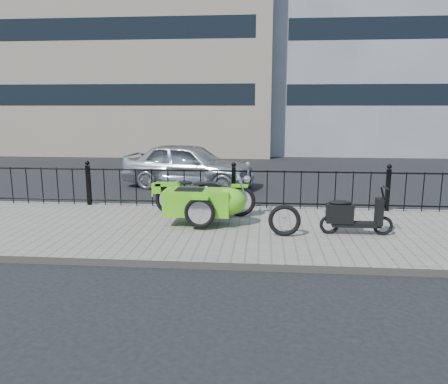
# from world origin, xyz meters

# --- Properties ---
(ground) EXTENTS (120.00, 120.00, 0.00)m
(ground) POSITION_xyz_m (0.00, 0.00, 0.00)
(ground) COLOR black
(ground) RESTS_ON ground
(sidewalk) EXTENTS (30.00, 3.80, 0.12)m
(sidewalk) POSITION_xyz_m (0.00, -0.50, 0.06)
(sidewalk) COLOR #6B645B
(sidewalk) RESTS_ON ground
(curb) EXTENTS (30.00, 0.10, 0.12)m
(curb) POSITION_xyz_m (0.00, 1.44, 0.06)
(curb) COLOR gray
(curb) RESTS_ON ground
(iron_fence) EXTENTS (14.11, 0.11, 1.08)m
(iron_fence) POSITION_xyz_m (0.00, 1.30, 0.59)
(iron_fence) COLOR black
(iron_fence) RESTS_ON sidewalk
(building_tan) EXTENTS (14.00, 8.01, 12.00)m
(building_tan) POSITION_xyz_m (-6.00, 15.99, 6.00)
(building_tan) COLOR gray
(building_tan) RESTS_ON ground
(building_grey) EXTENTS (12.00, 8.01, 15.00)m
(building_grey) POSITION_xyz_m (7.00, 16.99, 7.50)
(building_grey) COLOR gray
(building_grey) RESTS_ON ground
(motorcycle_sidecar) EXTENTS (2.28, 1.48, 0.98)m
(motorcycle_sidecar) POSITION_xyz_m (-0.44, -0.14, 0.59)
(motorcycle_sidecar) COLOR black
(motorcycle_sidecar) RESTS_ON sidewalk
(scooter) EXTENTS (1.34, 0.39, 0.91)m
(scooter) POSITION_xyz_m (2.32, -0.68, 0.47)
(scooter) COLOR black
(scooter) RESTS_ON sidewalk
(spare_tire) EXTENTS (0.60, 0.12, 0.59)m
(spare_tire) POSITION_xyz_m (1.08, -0.91, 0.42)
(spare_tire) COLOR black
(spare_tire) RESTS_ON sidewalk
(sedan_car) EXTENTS (4.30, 2.42, 1.38)m
(sedan_car) POSITION_xyz_m (-1.60, 4.46, 0.69)
(sedan_car) COLOR #B6B9BE
(sedan_car) RESTS_ON ground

